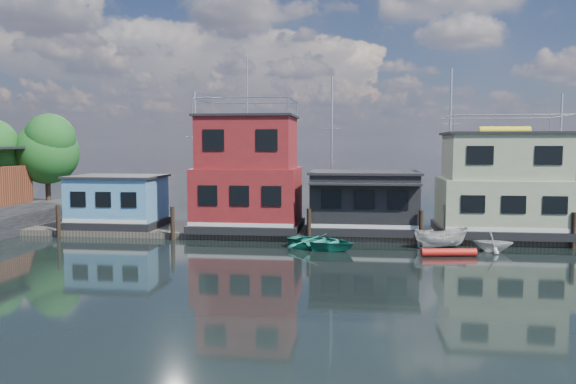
# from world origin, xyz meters

# --- Properties ---
(ground) EXTENTS (160.00, 160.00, 0.00)m
(ground) POSITION_xyz_m (0.00, 0.00, 0.00)
(ground) COLOR black
(ground) RESTS_ON ground
(dock) EXTENTS (48.00, 5.00, 0.40)m
(dock) POSITION_xyz_m (0.00, 12.00, 0.20)
(dock) COLOR #595147
(dock) RESTS_ON ground
(houseboat_blue) EXTENTS (6.40, 4.90, 3.66)m
(houseboat_blue) POSITION_xyz_m (-18.00, 12.00, 2.21)
(houseboat_blue) COLOR black
(houseboat_blue) RESTS_ON dock
(houseboat_red) EXTENTS (7.40, 5.90, 11.86)m
(houseboat_red) POSITION_xyz_m (-8.50, 12.00, 4.10)
(houseboat_red) COLOR black
(houseboat_red) RESTS_ON dock
(houseboat_dark) EXTENTS (7.40, 6.10, 4.06)m
(houseboat_dark) POSITION_xyz_m (-0.50, 11.98, 2.42)
(houseboat_dark) COLOR black
(houseboat_dark) RESTS_ON dock
(houseboat_green) EXTENTS (8.40, 5.90, 7.03)m
(houseboat_green) POSITION_xyz_m (8.50, 12.00, 3.55)
(houseboat_green) COLOR black
(houseboat_green) RESTS_ON dock
(pilings) EXTENTS (42.28, 0.28, 2.20)m
(pilings) POSITION_xyz_m (-0.33, 9.20, 1.10)
(pilings) COLOR #2D2116
(pilings) RESTS_ON ground
(background_masts) EXTENTS (36.40, 0.16, 12.00)m
(background_masts) POSITION_xyz_m (4.76, 18.00, 5.55)
(background_masts) COLOR silver
(background_masts) RESTS_ON ground
(red_kayak) EXTENTS (3.11, 0.89, 0.45)m
(red_kayak) POSITION_xyz_m (4.18, 5.79, 0.23)
(red_kayak) COLOR red
(red_kayak) RESTS_ON ground
(dinghy_white) EXTENTS (2.49, 2.22, 1.18)m
(dinghy_white) POSITION_xyz_m (6.95, 7.55, 0.59)
(dinghy_white) COLOR silver
(dinghy_white) RESTS_ON ground
(dinghy_teal) EXTENTS (5.24, 4.66, 0.90)m
(dinghy_teal) POSITION_xyz_m (-3.05, 7.08, 0.45)
(dinghy_teal) COLOR #238370
(dinghy_teal) RESTS_ON ground
(motorboat) EXTENTS (3.49, 1.80, 1.28)m
(motorboat) POSITION_xyz_m (4.10, 8.33, 0.64)
(motorboat) COLOR silver
(motorboat) RESTS_ON ground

